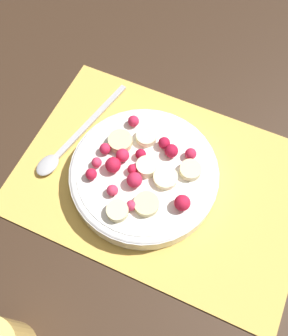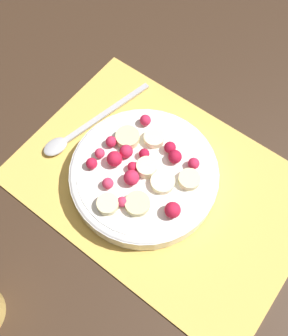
{
  "view_description": "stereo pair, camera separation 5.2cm",
  "coord_description": "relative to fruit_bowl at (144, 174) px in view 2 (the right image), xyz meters",
  "views": [
    {
      "loc": [
        0.07,
        -0.22,
        0.51
      ],
      "look_at": [
        -0.02,
        -0.01,
        0.04
      ],
      "focal_mm": 40.0,
      "sensor_mm": 36.0,
      "label": 1
    },
    {
      "loc": [
        0.11,
        -0.19,
        0.51
      ],
      "look_at": [
        -0.02,
        -0.01,
        0.04
      ],
      "focal_mm": 40.0,
      "sensor_mm": 36.0,
      "label": 2
    }
  ],
  "objects": [
    {
      "name": "ground_plane",
      "position": [
        0.02,
        0.01,
        -0.03
      ],
      "size": [
        3.0,
        3.0,
        0.0
      ],
      "primitive_type": "plane",
      "color": "#382619"
    },
    {
      "name": "placemat",
      "position": [
        0.02,
        0.01,
        -0.02
      ],
      "size": [
        0.42,
        0.29,
        0.01
      ],
      "color": "#E0B251",
      "rests_on": "ground_plane"
    },
    {
      "name": "fruit_bowl",
      "position": [
        0.0,
        0.0,
        0.0
      ],
      "size": [
        0.21,
        0.21,
        0.05
      ],
      "color": "white",
      "rests_on": "placemat"
    },
    {
      "name": "spoon",
      "position": [
        -0.13,
        0.0,
        -0.02
      ],
      "size": [
        0.06,
        0.2,
        0.01
      ],
      "rotation": [
        0.0,
        0.0,
        4.49
      ],
      "color": "#B2B2B7",
      "rests_on": "placemat"
    }
  ]
}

